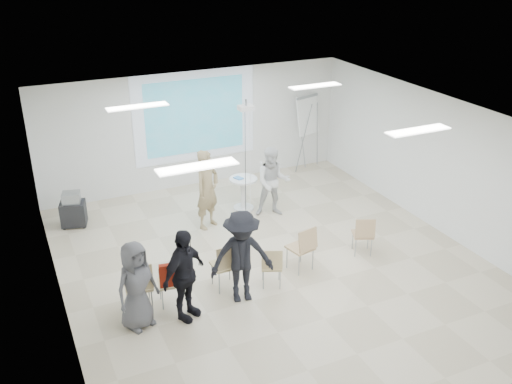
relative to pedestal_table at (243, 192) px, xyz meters
name	(u,v)px	position (x,y,z in m)	size (l,w,h in m)	color
floor	(273,266)	(-0.48, -2.55, -0.51)	(8.00, 9.00, 0.10)	beige
ceiling	(275,117)	(-0.48, -2.55, 2.59)	(8.00, 9.00, 0.10)	white
wall_back	(195,129)	(-0.48, 2.00, 1.04)	(8.00, 0.10, 3.00)	silver
wall_left	(51,239)	(-4.53, -2.55, 1.04)	(0.10, 9.00, 3.00)	silver
wall_right	(440,163)	(3.57, -2.55, 1.04)	(0.10, 9.00, 3.00)	silver
projection_halo	(195,116)	(-0.48, 1.93, 1.39)	(3.20, 0.01, 2.30)	silver
projection_image	(195,116)	(-0.48, 1.92, 1.39)	(2.60, 0.01, 1.90)	teal
pedestal_table	(243,192)	(0.00, 0.00, 0.00)	(0.85, 0.85, 0.82)	white
player_left	(207,184)	(-1.08, -0.48, 0.57)	(0.75, 0.51, 2.05)	#9A855E
player_right	(273,178)	(0.50, -0.55, 0.46)	(0.89, 0.71, 1.84)	silver
controller_left	(210,166)	(-0.90, -0.23, 0.90)	(0.04, 0.13, 0.04)	white
controller_right	(261,163)	(0.32, -0.30, 0.78)	(0.04, 0.11, 0.04)	silver
chair_far_left	(139,284)	(-3.29, -3.05, 0.14)	(0.52, 0.55, 1.00)	tan
chair_left_mid	(170,281)	(-2.74, -3.06, 0.04)	(0.45, 0.48, 0.85)	tan
chair_left_inner	(226,263)	(-1.66, -2.99, 0.10)	(0.45, 0.48, 0.95)	tan
chair_center	(272,264)	(-0.86, -3.28, 0.03)	(0.52, 0.53, 0.82)	tan
chair_right_inner	(303,245)	(-0.06, -3.03, 0.11)	(0.54, 0.56, 0.95)	tan
chair_right_far	(364,233)	(1.36, -3.00, 0.05)	(0.54, 0.55, 0.86)	tan
red_jacket	(172,275)	(-2.73, -3.21, 0.26)	(0.44, 0.10, 0.42)	#9F2513
laptop	(224,263)	(-1.66, -2.89, 0.05)	(0.35, 0.25, 0.03)	black
audience_left	(184,269)	(-2.61, -3.50, 0.50)	(1.12, 0.67, 1.92)	black
audience_mid	(242,251)	(-1.52, -3.41, 0.53)	(1.28, 0.70, 1.98)	black
audience_outer	(136,281)	(-3.39, -3.38, 0.42)	(0.86, 0.57, 1.76)	#56565B
flipchart_easel	(308,116)	(2.66, 1.67, 1.09)	(0.87, 0.69, 2.10)	gray
av_cart	(73,210)	(-3.83, 0.82, -0.08)	(0.64, 0.56, 0.81)	black
ceiling_projector	(246,114)	(-0.38, -1.06, 2.23)	(0.30, 0.25, 3.00)	white
fluor_panel_nw	(137,107)	(-2.48, -0.55, 2.51)	(1.20, 0.30, 0.02)	white
fluor_panel_ne	(315,86)	(1.52, -0.55, 2.51)	(1.20, 0.30, 0.02)	white
fluor_panel_sw	(197,167)	(-2.48, -4.05, 2.51)	(1.20, 0.30, 0.02)	white
fluor_panel_se	(418,130)	(1.52, -4.05, 2.51)	(1.20, 0.30, 0.02)	white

